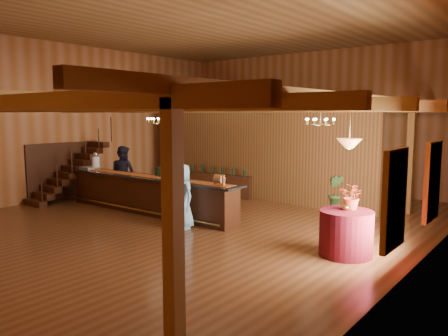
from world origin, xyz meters
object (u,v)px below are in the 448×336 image
Objects in this scene: staff_second at (123,174)px; raffle_drum at (219,179)px; pendant_lamp at (349,143)px; chandelier_left at (160,120)px; guest at (182,196)px; backbar_shelf at (217,185)px; bartender at (172,186)px; tasting_bar at (148,194)px; beverage_dispenser at (96,161)px; chandelier_right at (320,121)px; floor_plant at (338,193)px; round_table at (346,233)px.

raffle_drum is at bearing 166.86° from staff_second.
pendant_lamp is (3.60, -0.15, 1.10)m from raffle_drum.
guest is (2.34, -1.45, -1.95)m from chandelier_left.
backbar_shelf is 2.83m from bartender.
backbar_shelf is 3.67m from chandelier_left.
raffle_drum is at bearing 156.33° from bartender.
tasting_bar is at bearing 171.55° from guest.
bartender is 0.80× the size of staff_second.
guest reaches higher than raffle_drum.
tasting_bar is 3.92× the size of guest.
chandelier_left reaches higher than raffle_drum.
staff_second is at bearing -131.13° from backbar_shelf.
chandelier_right is at bearing 15.33° from beverage_dispenser.
tasting_bar is 3.52m from backbar_shelf.
bartender is (0.45, -2.77, 0.37)m from backbar_shelf.
raffle_drum is 3.14m from chandelier_right.
bartender is at bearing 176.90° from staff_second.
pendant_lamp is (6.63, -0.89, -0.41)m from chandelier_left.
bartender reaches higher than raffle_drum.
staff_second is at bearing -4.91° from bartender.
raffle_drum is at bearing -0.07° from beverage_dispenser.
beverage_dispenser and guest have the same top height.
chandelier_left and pendant_lamp have the same top height.
pendant_lamp is 0.58× the size of bartender.
chandelier_right reaches higher than tasting_bar.
staff_second is 1.71× the size of floor_plant.
raffle_drum reaches higher than tasting_bar.
chandelier_left is at bearing 166.24° from raffle_drum.
backbar_shelf is at bearing 54.76° from beverage_dispenser.
backbar_shelf is (-0.15, 3.52, -0.17)m from tasting_bar.
chandelier_right is at bearing -82.32° from floor_plant.
raffle_drum is 3.46m from chandelier_left.
beverage_dispenser is at bearing -164.67° from chandelier_right.
guest reaches higher than bartender.
chandelier_left and chandelier_right have the same top height.
staff_second is at bearing 160.72° from tasting_bar.
pendant_lamp is (1.72, -2.16, -0.41)m from chandelier_right.
beverage_dispenser is at bearing 179.93° from raffle_drum.
chandelier_right is 0.46× the size of guest.
staff_second is (-2.28, -0.09, 0.19)m from bartender.
tasting_bar is 2.12m from staff_second.
pendant_lamp reaches higher than backbar_shelf.
staff_second reaches higher than guest.
tasting_bar is at bearing -96.08° from backbar_shelf.
beverage_dispenser is 9.09m from round_table.
beverage_dispenser is 5.44m from raffle_drum.
pendant_lamp is at bearing 0.00° from round_table.
staff_second reaches higher than backbar_shelf.
tasting_bar is 0.83m from bartender.
bartender is at bearing 163.52° from raffle_drum.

